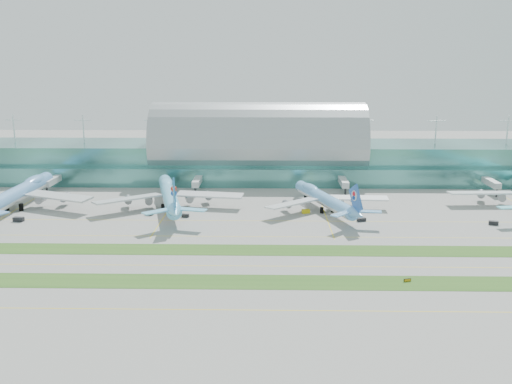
{
  "coord_description": "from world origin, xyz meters",
  "views": [
    {
      "loc": [
        4.87,
        -192.2,
        67.1
      ],
      "look_at": [
        0.0,
        55.0,
        9.0
      ],
      "focal_mm": 40.0,
      "sensor_mm": 36.0,
      "label": 1
    }
  ],
  "objects_px": {
    "airliner_c": "(324,198)",
    "taxiway_sign_east": "(407,280)",
    "airliner_a": "(18,193)",
    "airliner_b": "(169,194)",
    "terminal": "(259,154)"
  },
  "relations": [
    {
      "from": "airliner_c",
      "to": "taxiway_sign_east",
      "type": "xyz_separation_m",
      "value": [
        17.73,
        -84.15,
        -5.25
      ]
    },
    {
      "from": "airliner_b",
      "to": "airliner_c",
      "type": "height_order",
      "value": "airliner_b"
    },
    {
      "from": "airliner_c",
      "to": "taxiway_sign_east",
      "type": "relative_size",
      "value": 27.55
    },
    {
      "from": "terminal",
      "to": "taxiway_sign_east",
      "type": "distance_m",
      "value": 163.42
    },
    {
      "from": "taxiway_sign_east",
      "to": "airliner_b",
      "type": "bearing_deg",
      "value": 120.65
    },
    {
      "from": "airliner_a",
      "to": "taxiway_sign_east",
      "type": "relative_size",
      "value": 35.17
    },
    {
      "from": "terminal",
      "to": "airliner_b",
      "type": "bearing_deg",
      "value": -120.39
    },
    {
      "from": "terminal",
      "to": "airliner_c",
      "type": "height_order",
      "value": "terminal"
    },
    {
      "from": "airliner_b",
      "to": "airliner_c",
      "type": "xyz_separation_m",
      "value": [
        70.52,
        -3.19,
        -0.83
      ]
    },
    {
      "from": "airliner_c",
      "to": "taxiway_sign_east",
      "type": "distance_m",
      "value": 86.16
    },
    {
      "from": "airliner_a",
      "to": "airliner_b",
      "type": "bearing_deg",
      "value": 2.05
    },
    {
      "from": "airliner_c",
      "to": "taxiway_sign_east",
      "type": "height_order",
      "value": "airliner_c"
    },
    {
      "from": "terminal",
      "to": "airliner_a",
      "type": "bearing_deg",
      "value": -147.53
    },
    {
      "from": "terminal",
      "to": "airliner_a",
      "type": "height_order",
      "value": "terminal"
    },
    {
      "from": "airliner_b",
      "to": "airliner_a",
      "type": "bearing_deg",
      "value": 167.87
    }
  ]
}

